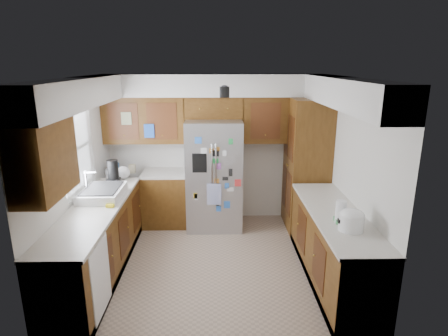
{
  "coord_description": "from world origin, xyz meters",
  "views": [
    {
      "loc": [
        0.06,
        -4.69,
        2.67
      ],
      "look_at": [
        0.15,
        0.35,
        1.25
      ],
      "focal_mm": 30.0,
      "sensor_mm": 36.0,
      "label": 1
    }
  ],
  "objects": [
    {
      "name": "left_counter_clutter",
      "position": [
        -1.49,
        0.83,
        1.05
      ],
      "size": [
        0.39,
        0.94,
        0.38
      ],
      "color": "black",
      "rests_on": "left_counter_run"
    },
    {
      "name": "bridge_cabinet",
      "position": [
        0.0,
        1.43,
        1.98
      ],
      "size": [
        0.96,
        0.34,
        0.35
      ],
      "primitive_type": "cube",
      "color": "#492B0E",
      "rests_on": "fridge"
    },
    {
      "name": "fridge",
      "position": [
        -0.0,
        1.2,
        0.9
      ],
      "size": [
        0.9,
        0.79,
        1.8
      ],
      "color": "#A8A8AE",
      "rests_on": "ground"
    },
    {
      "name": "left_counter_run",
      "position": [
        -1.36,
        0.03,
        0.43
      ],
      "size": [
        1.36,
        3.2,
        0.92
      ],
      "color": "#492B0E",
      "rests_on": "ground"
    },
    {
      "name": "room_shell",
      "position": [
        -0.11,
        0.36,
        1.82
      ],
      "size": [
        3.64,
        3.24,
        2.52
      ],
      "color": "silver",
      "rests_on": "ground"
    },
    {
      "name": "rice_cooker",
      "position": [
        1.5,
        -0.98,
        1.04
      ],
      "size": [
        0.28,
        0.27,
        0.24
      ],
      "color": "white",
      "rests_on": "right_counter_run"
    },
    {
      "name": "sink_assembly",
      "position": [
        -1.5,
        0.1,
        0.99
      ],
      "size": [
        0.52,
        0.74,
        0.37
      ],
      "color": "white",
      "rests_on": "left_counter_run"
    },
    {
      "name": "fridge_top_items",
      "position": [
        0.04,
        1.35,
        2.27
      ],
      "size": [
        0.59,
        0.29,
        0.25
      ],
      "color": "#1147B3",
      "rests_on": "bridge_cabinet"
    },
    {
      "name": "paper_towel",
      "position": [
        1.45,
        -0.78,
        1.05
      ],
      "size": [
        0.12,
        0.12,
        0.26
      ],
      "primitive_type": "cylinder",
      "color": "white",
      "rests_on": "right_counter_run"
    },
    {
      "name": "floor",
      "position": [
        0.0,
        0.0,
        0.0
      ],
      "size": [
        3.6,
        3.6,
        0.0
      ],
      "primitive_type": "plane",
      "color": "tan",
      "rests_on": "ground"
    },
    {
      "name": "pantry",
      "position": [
        1.5,
        1.15,
        1.07
      ],
      "size": [
        0.6,
        0.9,
        2.15
      ],
      "primitive_type": "cube",
      "color": "#492B0E",
      "rests_on": "ground"
    },
    {
      "name": "right_counter_run",
      "position": [
        1.5,
        -0.47,
        0.42
      ],
      "size": [
        0.63,
        2.25,
        0.92
      ],
      "color": "#492B0E",
      "rests_on": "ground"
    }
  ]
}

